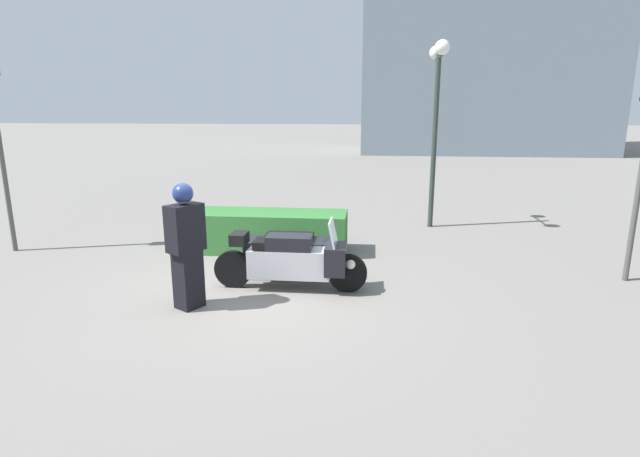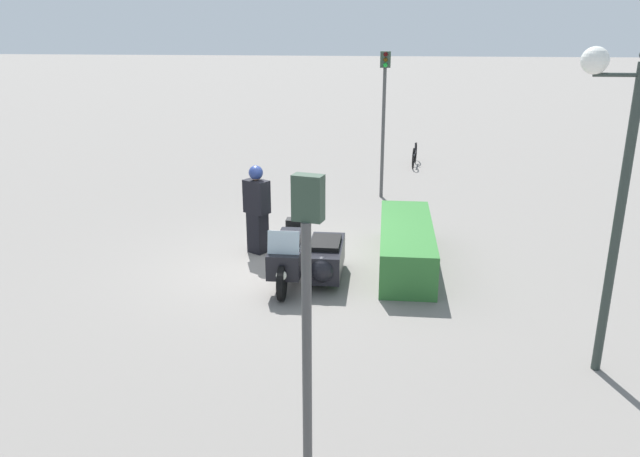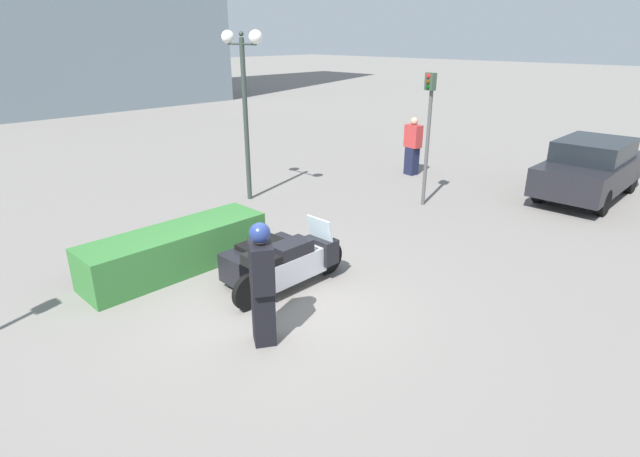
{
  "view_description": "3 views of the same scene",
  "coord_description": "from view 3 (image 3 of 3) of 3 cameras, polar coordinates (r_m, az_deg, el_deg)",
  "views": [
    {
      "loc": [
        1.94,
        -7.13,
        2.81
      ],
      "look_at": [
        1.15,
        0.41,
        0.96
      ],
      "focal_mm": 28.0,
      "sensor_mm": 36.0,
      "label": 1
    },
    {
      "loc": [
        11.16,
        1.89,
        4.47
      ],
      "look_at": [
        0.94,
        0.82,
        1.07
      ],
      "focal_mm": 35.0,
      "sensor_mm": 36.0,
      "label": 2
    },
    {
      "loc": [
        -4.42,
        -5.45,
        4.09
      ],
      "look_at": [
        1.07,
        -0.06,
        1.1
      ],
      "focal_mm": 28.0,
      "sensor_mm": 36.0,
      "label": 3
    }
  ],
  "objects": [
    {
      "name": "hedge_bush_curbside",
      "position": [
        9.59,
        -16.09,
        -2.31
      ],
      "size": [
        3.44,
        0.99,
        0.79
      ],
      "primitive_type": "cube",
      "color": "#337033",
      "rests_on": "ground"
    },
    {
      "name": "traffic_light_near",
      "position": [
        12.67,
        12.27,
        11.99
      ],
      "size": [
        0.22,
        0.29,
        3.27
      ],
      "rotation": [
        0.0,
        0.0,
        2.9
      ],
      "color": "#4C4C4C",
      "rests_on": "ground"
    },
    {
      "name": "twin_lamp_post",
      "position": [
        12.94,
        -8.74,
        16.8
      ],
      "size": [
        0.32,
        1.41,
        4.22
      ],
      "color": "#2D3833",
      "rests_on": "ground"
    },
    {
      "name": "parked_car_background",
      "position": [
        15.11,
        28.52,
        6.14
      ],
      "size": [
        4.21,
        1.8,
        1.56
      ],
      "rotation": [
        0.0,
        0.0,
        0.02
      ],
      "color": "black",
      "rests_on": "ground"
    },
    {
      "name": "officer_rider",
      "position": [
        6.89,
        -6.64,
        -6.01
      ],
      "size": [
        0.51,
        0.58,
        1.81
      ],
      "rotation": [
        0.0,
        0.0,
        2.59
      ],
      "color": "black",
      "rests_on": "ground"
    },
    {
      "name": "police_motorcycle",
      "position": [
        8.73,
        -4.62,
        -3.49
      ],
      "size": [
        2.43,
        1.23,
        1.14
      ],
      "rotation": [
        0.0,
        0.0,
        -0.0
      ],
      "color": "black",
      "rests_on": "ground"
    },
    {
      "name": "pedestrian_bystander",
      "position": [
        15.87,
        10.54,
        9.23
      ],
      "size": [
        0.37,
        0.54,
        1.78
      ],
      "rotation": [
        0.0,
        0.0,
        -0.14
      ],
      "color": "#191E38",
      "rests_on": "ground"
    },
    {
      "name": "ground_plane",
      "position": [
        8.12,
        -5.63,
        -9.13
      ],
      "size": [
        160.0,
        160.0,
        0.0
      ],
      "primitive_type": "plane",
      "color": "slate"
    }
  ]
}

